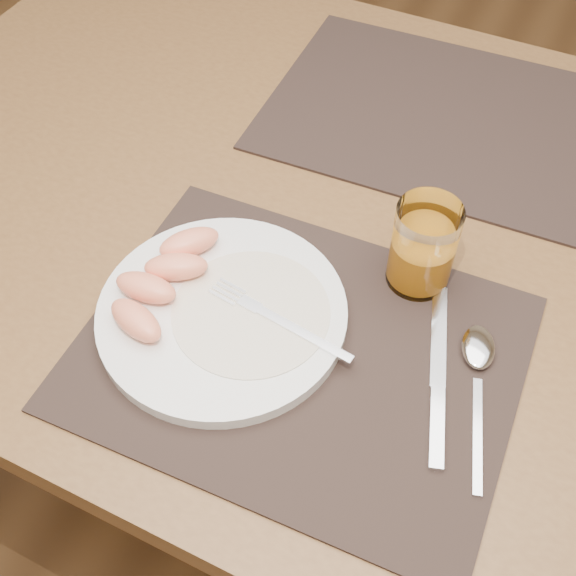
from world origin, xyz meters
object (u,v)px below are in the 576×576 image
at_px(placemat_far, 433,114).
at_px(knife, 438,387).
at_px(placemat_near, 299,352).
at_px(spoon, 478,359).
at_px(table, 361,259).
at_px(plate, 222,313).
at_px(fork, 268,315).
at_px(juice_glass, 423,250).

relative_size(placemat_far, knife, 2.10).
bearing_deg(placemat_near, spoon, 21.50).
relative_size(table, placemat_near, 3.11).
xyz_separation_m(plate, fork, (0.05, 0.01, 0.01)).
relative_size(knife, juice_glass, 2.00).
height_order(placemat_near, fork, fork).
bearing_deg(plate, placemat_far, 77.91).
distance_m(placemat_far, spoon, 0.41).
bearing_deg(fork, juice_glass, 47.28).
height_order(placemat_near, knife, knife).
bearing_deg(plate, juice_glass, 40.38).
xyz_separation_m(plate, juice_glass, (0.17, 0.15, 0.04)).
xyz_separation_m(placemat_far, knife, (0.14, -0.42, 0.00)).
bearing_deg(table, fork, -99.06).
distance_m(table, knife, 0.27).
bearing_deg(spoon, placemat_far, 114.83).
distance_m(placemat_far, juice_glass, 0.31).
xyz_separation_m(table, juice_glass, (0.09, -0.07, 0.13)).
bearing_deg(spoon, fork, -166.71).
bearing_deg(placemat_far, knife, -70.96).
distance_m(knife, spoon, 0.05).
bearing_deg(table, spoon, -39.55).
distance_m(placemat_near, juice_glass, 0.17).
height_order(table, juice_glass, juice_glass).
bearing_deg(fork, placemat_far, 84.00).
bearing_deg(juice_glass, fork, -132.72).
xyz_separation_m(plate, knife, (0.24, 0.02, -0.01)).
distance_m(table, juice_glass, 0.18).
bearing_deg(table, placemat_near, -86.88).
height_order(placemat_far, knife, knife).
relative_size(spoon, juice_glass, 1.77).
height_order(placemat_far, fork, fork).
xyz_separation_m(placemat_near, plate, (-0.09, 0.00, 0.01)).
bearing_deg(table, placemat_far, 86.87).
relative_size(table, placemat_far, 3.11).
distance_m(placemat_far, knife, 0.44).
bearing_deg(spoon, table, 140.45).
bearing_deg(placemat_far, fork, -96.00).
height_order(knife, spoon, spoon).
height_order(table, spoon, spoon).
distance_m(table, plate, 0.25).
distance_m(placemat_near, spoon, 0.19).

